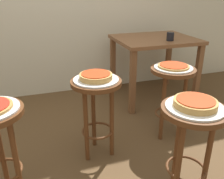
# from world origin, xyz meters

# --- Properties ---
(ground_plane) EXTENTS (6.00, 6.00, 0.00)m
(ground_plane) POSITION_xyz_m (0.00, 0.00, 0.00)
(ground_plane) COLOR brown
(stool_foreground) EXTENTS (0.40, 0.40, 0.68)m
(stool_foreground) POSITION_xyz_m (0.52, -0.50, 0.51)
(stool_foreground) COLOR #5B3319
(stool_foreground) RESTS_ON ground_plane
(serving_plate_foreground) EXTENTS (0.35, 0.35, 0.01)m
(serving_plate_foreground) POSITION_xyz_m (0.52, -0.50, 0.68)
(serving_plate_foreground) COLOR white
(serving_plate_foreground) RESTS_ON stool_foreground
(pizza_foreground) EXTENTS (0.26, 0.26, 0.05)m
(pizza_foreground) POSITION_xyz_m (0.52, -0.50, 0.71)
(pizza_foreground) COLOR tan
(pizza_foreground) RESTS_ON serving_plate_foreground
(stool_leftside) EXTENTS (0.40, 0.40, 0.68)m
(stool_leftside) POSITION_xyz_m (0.08, 0.13, 0.51)
(stool_leftside) COLOR #5B3319
(stool_leftside) RESTS_ON ground_plane
(serving_plate_leftside) EXTENTS (0.35, 0.35, 0.01)m
(serving_plate_leftside) POSITION_xyz_m (0.08, 0.13, 0.68)
(serving_plate_leftside) COLOR silver
(serving_plate_leftside) RESTS_ON stool_leftside
(pizza_leftside) EXTENTS (0.25, 0.25, 0.05)m
(pizza_leftside) POSITION_xyz_m (0.08, 0.13, 0.71)
(pizza_leftside) COLOR tan
(pizza_leftside) RESTS_ON serving_plate_leftside
(stool_rear) EXTENTS (0.40, 0.40, 0.68)m
(stool_rear) POSITION_xyz_m (0.81, 0.21, 0.51)
(stool_rear) COLOR #5B3319
(stool_rear) RESTS_ON ground_plane
(serving_plate_rear) EXTENTS (0.34, 0.34, 0.01)m
(serving_plate_rear) POSITION_xyz_m (0.81, 0.21, 0.68)
(serving_plate_rear) COLOR silver
(serving_plate_rear) RESTS_ON stool_rear
(pizza_rear) EXTENTS (0.28, 0.28, 0.02)m
(pizza_rear) POSITION_xyz_m (0.81, 0.21, 0.70)
(pizza_rear) COLOR #B78442
(pizza_rear) RESTS_ON serving_plate_rear
(dining_table) EXTENTS (0.94, 0.79, 0.77)m
(dining_table) POSITION_xyz_m (1.06, 1.06, 0.65)
(dining_table) COLOR brown
(dining_table) RESTS_ON ground_plane
(cup_near_edge) EXTENTS (0.08, 0.08, 0.10)m
(cup_near_edge) POSITION_xyz_m (1.14, 0.85, 0.82)
(cup_near_edge) COLOR black
(cup_near_edge) RESTS_ON dining_table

